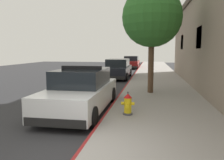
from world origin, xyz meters
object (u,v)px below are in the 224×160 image
parked_car_dark_far (131,62)px  police_cruiser (81,91)px  fire_hydrant (128,104)px  parked_car_silver_ahead (118,69)px  street_tree (152,17)px

parked_car_dark_far → police_cruiser: bearing=-90.2°
parked_car_dark_far → fire_hydrant: 21.83m
parked_car_silver_ahead → parked_car_dark_far: bearing=88.9°
street_tree → parked_car_dark_far: bearing=97.9°
parked_car_silver_ahead → police_cruiser: bearing=-89.2°
police_cruiser → parked_car_silver_ahead: 10.35m
parked_car_silver_ahead → parked_car_dark_far: 10.71m
fire_hydrant → street_tree: size_ratio=0.15×
parked_car_dark_far → street_tree: bearing=-82.1°
parked_car_silver_ahead → street_tree: street_tree is taller
parked_car_dark_far → parked_car_silver_ahead: bearing=-91.1°
street_tree → parked_car_silver_ahead: bearing=111.1°
police_cruiser → parked_car_silver_ahead: bearing=90.8°
street_tree → police_cruiser: bearing=-125.6°
police_cruiser → parked_car_dark_far: bearing=89.8°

